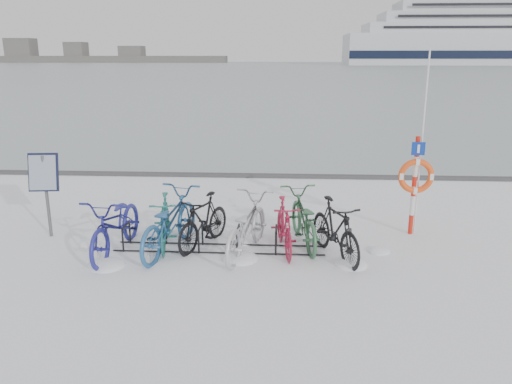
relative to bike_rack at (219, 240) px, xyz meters
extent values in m
plane|color=white|center=(0.00, 0.00, -0.18)|extent=(900.00, 900.00, 0.00)
cube|color=#99A6AD|center=(0.00, 155.00, -0.17)|extent=(400.00, 298.00, 0.02)
cube|color=#3F3F42|center=(0.00, 5.90, -0.13)|extent=(400.00, 0.25, 0.10)
cylinder|color=black|center=(-1.80, -0.22, 0.04)|extent=(0.04, 0.04, 0.44)
cylinder|color=black|center=(-1.80, 0.22, 0.04)|extent=(0.04, 0.04, 0.44)
cylinder|color=black|center=(-1.80, 0.00, 0.26)|extent=(0.04, 0.44, 0.04)
cylinder|color=black|center=(-1.08, -0.22, 0.04)|extent=(0.04, 0.04, 0.44)
cylinder|color=black|center=(-1.08, 0.22, 0.04)|extent=(0.04, 0.04, 0.44)
cylinder|color=black|center=(-1.08, 0.00, 0.26)|extent=(0.04, 0.44, 0.04)
cylinder|color=black|center=(-0.36, -0.22, 0.04)|extent=(0.04, 0.04, 0.44)
cylinder|color=black|center=(-0.36, 0.22, 0.04)|extent=(0.04, 0.04, 0.44)
cylinder|color=black|center=(-0.36, 0.00, 0.26)|extent=(0.04, 0.44, 0.04)
cylinder|color=black|center=(0.36, -0.22, 0.04)|extent=(0.04, 0.04, 0.44)
cylinder|color=black|center=(0.36, 0.22, 0.04)|extent=(0.04, 0.04, 0.44)
cylinder|color=black|center=(0.36, 0.00, 0.26)|extent=(0.04, 0.44, 0.04)
cylinder|color=black|center=(1.08, -0.22, 0.04)|extent=(0.04, 0.04, 0.44)
cylinder|color=black|center=(1.08, 0.22, 0.04)|extent=(0.04, 0.04, 0.44)
cylinder|color=black|center=(1.08, 0.00, 0.26)|extent=(0.04, 0.44, 0.04)
cylinder|color=black|center=(1.80, -0.22, 0.04)|extent=(0.04, 0.04, 0.44)
cylinder|color=black|center=(1.80, 0.22, 0.04)|extent=(0.04, 0.04, 0.44)
cylinder|color=black|center=(1.80, 0.00, 0.26)|extent=(0.04, 0.44, 0.04)
cylinder|color=black|center=(0.00, -0.22, -0.16)|extent=(4.00, 0.03, 0.03)
cylinder|color=black|center=(0.00, 0.22, -0.16)|extent=(4.00, 0.03, 0.03)
cylinder|color=#595B5E|center=(-3.55, 0.53, 0.66)|extent=(0.07, 0.07, 1.68)
cube|color=black|center=(-3.55, 0.50, 1.17)|extent=(0.60, 0.28, 0.76)
cube|color=#8C99AD|center=(-3.55, 0.46, 1.17)|extent=(0.54, 0.21, 0.68)
cylinder|color=red|center=(3.86, 1.11, 0.02)|extent=(0.09, 0.09, 0.41)
cylinder|color=silver|center=(3.86, 1.11, 0.43)|extent=(0.09, 0.09, 0.41)
cylinder|color=red|center=(3.86, 1.11, 0.84)|extent=(0.09, 0.09, 0.41)
cylinder|color=silver|center=(3.86, 1.11, 1.25)|extent=(0.09, 0.09, 0.41)
cylinder|color=red|center=(3.86, 1.11, 1.66)|extent=(0.09, 0.09, 0.41)
torus|color=#F24E16|center=(3.86, 1.02, 1.07)|extent=(0.71, 0.12, 0.71)
cube|color=#0D2D94|center=(3.86, 1.03, 1.63)|extent=(0.26, 0.03, 0.26)
cylinder|color=silver|center=(3.95, 1.16, 1.67)|extent=(0.03, 0.03, 3.71)
cube|color=black|center=(94.00, 213.45, 3.76)|extent=(137.90, 0.30, 2.95)
cube|color=#4C4C4C|center=(-120.00, 260.00, 1.57)|extent=(180.00, 12.00, 3.50)
cube|color=#4C4C4C|center=(-150.00, 260.00, 5.32)|extent=(24.00, 10.00, 8.00)
cube|color=#4C4C4C|center=(-90.00, 260.00, 4.82)|extent=(20.00, 10.00, 6.00)
imported|color=navy|center=(-1.89, -0.23, 0.41)|extent=(0.91, 2.28, 1.17)
imported|color=#216F68|center=(-1.08, 0.17, 0.33)|extent=(0.74, 1.75, 1.02)
imported|color=#285A8E|center=(-0.94, -0.06, 0.41)|extent=(1.27, 2.39, 1.19)
imported|color=black|center=(-0.33, 0.21, 0.34)|extent=(1.13, 1.79, 1.04)
imported|color=#B7B9BF|center=(0.52, -0.10, 0.38)|extent=(1.25, 2.25, 1.12)
imported|color=#A41A38|center=(1.23, 0.05, 0.33)|extent=(0.73, 1.75, 1.02)
imported|color=#336441|center=(1.59, 0.45, 0.36)|extent=(1.08, 2.16, 1.09)
imported|color=black|center=(2.16, -0.21, 0.37)|extent=(1.17, 1.90, 1.11)
ellipsoid|color=white|center=(0.43, -0.45, -0.18)|extent=(0.67, 0.67, 0.23)
ellipsoid|color=white|center=(-2.58, 0.10, -0.18)|extent=(0.42, 0.42, 0.15)
ellipsoid|color=white|center=(2.42, -0.61, -0.18)|extent=(0.57, 0.57, 0.20)
ellipsoid|color=white|center=(3.02, 0.07, -0.18)|extent=(0.43, 0.43, 0.15)
ellipsoid|color=white|center=(1.36, 0.66, -0.18)|extent=(0.49, 0.49, 0.17)
ellipsoid|color=white|center=(0.46, 0.36, -0.18)|extent=(0.35, 0.35, 0.12)
ellipsoid|color=white|center=(-0.92, 0.77, -0.18)|extent=(0.46, 0.46, 0.16)
ellipsoid|color=white|center=(-1.88, -0.89, -0.18)|extent=(0.64, 0.64, 0.22)
camera|label=1|loc=(1.22, -8.86, 3.40)|focal=35.00mm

